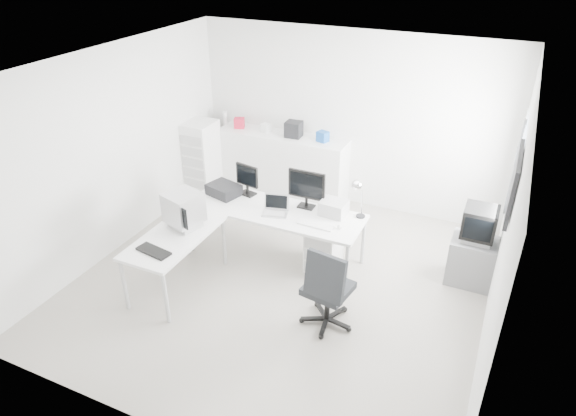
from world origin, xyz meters
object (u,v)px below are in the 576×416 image
at_px(laptop, 275,206).
at_px(lcd_monitor_small, 247,180).
at_px(lcd_monitor_large, 307,189).
at_px(main_desk, 275,234).
at_px(sideboard, 283,165).
at_px(drawer_pedestal, 324,248).
at_px(filing_cabinet, 202,159).
at_px(side_desk, 177,261).
at_px(crt_monitor, 184,209).
at_px(tv_cabinet, 472,261).
at_px(office_chair, 328,285).
at_px(inkjet_printer, 224,190).
at_px(crt_tv, 479,225).
at_px(laser_printer, 334,208).

bearing_deg(laptop, lcd_monitor_small, 135.51).
distance_m(lcd_monitor_small, lcd_monitor_large, 0.90).
distance_m(main_desk, sideboard, 1.90).
xyz_separation_m(drawer_pedestal, filing_cabinet, (-2.66, 1.18, 0.35)).
bearing_deg(side_desk, lcd_monitor_large, 48.37).
distance_m(lcd_monitor_large, filing_cabinet, 2.53).
xyz_separation_m(drawer_pedestal, crt_monitor, (-1.55, -0.90, 0.70)).
height_order(side_desk, tv_cabinet, side_desk).
bearing_deg(laptop, side_desk, -146.22).
height_order(lcd_monitor_small, office_chair, lcd_monitor_small).
distance_m(drawer_pedestal, inkjet_printer, 1.64).
bearing_deg(crt_tv, inkjet_printer, -172.53).
bearing_deg(lcd_monitor_small, office_chair, -24.80).
bearing_deg(office_chair, lcd_monitor_large, 132.03).
bearing_deg(sideboard, drawer_pedestal, -50.40).
relative_size(office_chair, sideboard, 0.50).
height_order(lcd_monitor_small, tv_cabinet, lcd_monitor_small).
distance_m(side_desk, tv_cabinet, 3.77).
height_order(laptop, filing_cabinet, filing_cabinet).
bearing_deg(side_desk, crt_tv, 25.86).
height_order(inkjet_printer, lcd_monitor_small, lcd_monitor_small).
bearing_deg(laser_printer, filing_cabinet, 162.98).
bearing_deg(lcd_monitor_large, drawer_pedestal, -29.78).
height_order(lcd_monitor_large, office_chair, lcd_monitor_large).
distance_m(crt_monitor, sideboard, 2.64).
height_order(lcd_monitor_small, lcd_monitor_large, lcd_monitor_large).
height_order(main_desk, sideboard, sideboard).
bearing_deg(lcd_monitor_small, laser_printer, 9.93).
distance_m(lcd_monitor_small, crt_monitor, 1.14).
relative_size(main_desk, filing_cabinet, 1.86).
xyz_separation_m(lcd_monitor_small, laser_printer, (1.30, -0.03, -0.13)).
distance_m(laser_printer, sideboard, 2.13).
bearing_deg(lcd_monitor_small, sideboard, 107.23).
height_order(crt_monitor, crt_tv, crt_monitor).
bearing_deg(lcd_monitor_small, main_desk, -13.19).
bearing_deg(lcd_monitor_large, crt_tv, 7.62).
bearing_deg(sideboard, laptop, -67.75).
xyz_separation_m(main_desk, crt_tv, (2.54, 0.55, 0.47)).
xyz_separation_m(drawer_pedestal, tv_cabinet, (1.84, 0.50, 0.01)).
xyz_separation_m(tv_cabinet, filing_cabinet, (-4.50, 0.69, 0.33)).
bearing_deg(crt_monitor, inkjet_printer, 107.02).
xyz_separation_m(main_desk, lcd_monitor_small, (-0.55, 0.25, 0.60)).
height_order(crt_monitor, office_chair, crt_monitor).
distance_m(side_desk, laptop, 1.43).
xyz_separation_m(crt_tv, filing_cabinet, (-4.50, 0.69, -0.20)).
bearing_deg(drawer_pedestal, laptop, -167.01).
height_order(main_desk, crt_monitor, crt_monitor).
bearing_deg(crt_monitor, filing_cabinet, 135.01).
height_order(laser_printer, crt_monitor, crt_monitor).
distance_m(laser_printer, tv_cabinet, 1.90).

